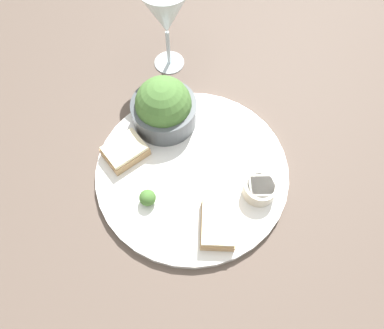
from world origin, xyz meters
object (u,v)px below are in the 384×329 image
at_px(salad_bowl, 164,107).
at_px(cheese_toast_far, 125,151).
at_px(sauce_ramekin, 260,187).
at_px(wine_glass, 166,13).
at_px(cheese_toast_near, 218,224).

relative_size(salad_bowl, cheese_toast_far, 1.32).
bearing_deg(sauce_ramekin, wine_glass, -130.70).
xyz_separation_m(cheese_toast_near, cheese_toast_far, (-0.07, -0.20, 0.00)).
xyz_separation_m(salad_bowl, sauce_ramekin, (0.08, 0.21, -0.02)).
bearing_deg(sauce_ramekin, cheese_toast_far, -86.07).
bearing_deg(cheese_toast_near, salad_bowl, -135.44).
height_order(sauce_ramekin, cheese_toast_far, sauce_ramekin).
relative_size(sauce_ramekin, cheese_toast_near, 0.59).
height_order(salad_bowl, sauce_ramekin, salad_bowl).
xyz_separation_m(sauce_ramekin, cheese_toast_near, (0.09, -0.05, -0.00)).
bearing_deg(wine_glass, sauce_ramekin, 49.30).
relative_size(cheese_toast_far, wine_glass, 0.50).
xyz_separation_m(salad_bowl, cheese_toast_far, (0.09, -0.04, -0.03)).
height_order(cheese_toast_far, wine_glass, wine_glass).
bearing_deg(sauce_ramekin, salad_bowl, -110.65).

